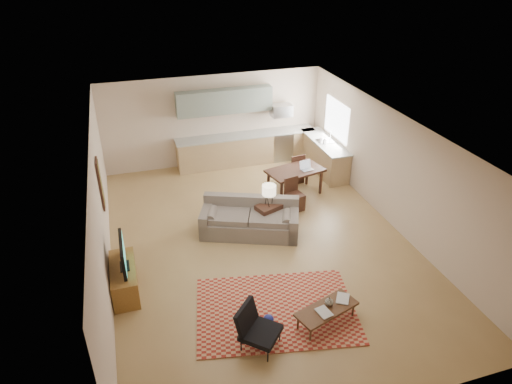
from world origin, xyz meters
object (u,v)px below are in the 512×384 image
object	(u,v)px
tv_credenza	(124,279)
console_table	(269,217)
coffee_table	(326,315)
sofa	(250,218)
armchair	(261,329)
dining_table	(295,182)

from	to	relation	value
tv_credenza	console_table	size ratio (longest dim) A/B	1.89
coffee_table	sofa	bearing A→B (deg)	80.85
sofa	armchair	xyz separation A→B (m)	(-0.79, -3.31, -0.02)
coffee_table	armchair	bearing A→B (deg)	169.76
armchair	dining_table	size ratio (longest dim) A/B	0.53
sofa	console_table	bearing A→B (deg)	25.81
coffee_table	console_table	world-z (taller)	console_table
dining_table	sofa	bearing A→B (deg)	-153.09
armchair	dining_table	xyz separation A→B (m)	(2.46, 4.74, -0.02)
sofa	dining_table	world-z (taller)	sofa
sofa	coffee_table	distance (m)	3.19
coffee_table	dining_table	size ratio (longest dim) A/B	0.80
coffee_table	tv_credenza	world-z (taller)	tv_credenza
dining_table	tv_credenza	bearing A→B (deg)	-163.56
console_table	dining_table	xyz separation A→B (m)	(1.20, 1.39, 0.04)
console_table	tv_credenza	bearing A→B (deg)	-179.68
tv_credenza	dining_table	distance (m)	5.25
coffee_table	dining_table	bearing A→B (deg)	57.59
sofa	console_table	distance (m)	0.48
sofa	armchair	distance (m)	3.41
coffee_table	dining_table	xyz separation A→B (m)	(1.19, 4.57, 0.19)
armchair	console_table	world-z (taller)	armchair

